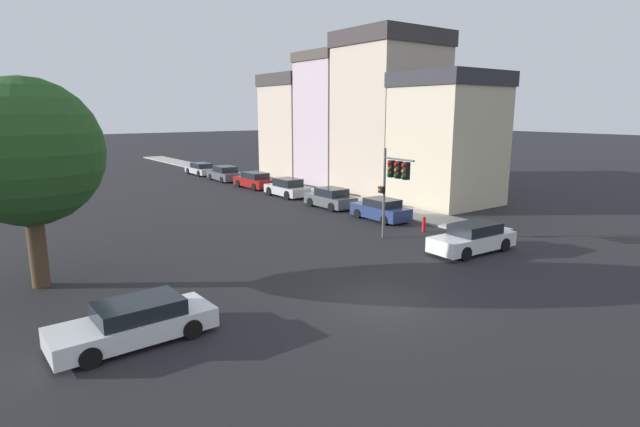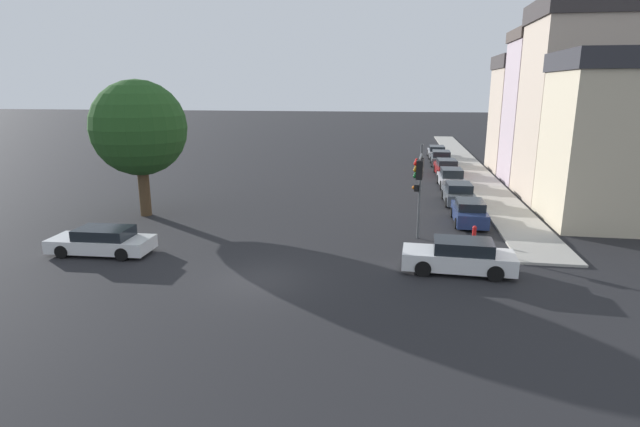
{
  "view_description": "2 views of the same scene",
  "coord_description": "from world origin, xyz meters",
  "px_view_note": "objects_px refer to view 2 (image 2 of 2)",
  "views": [
    {
      "loc": [
        -12.05,
        -12.56,
        6.86
      ],
      "look_at": [
        0.88,
        4.99,
        2.38
      ],
      "focal_mm": 28.0,
      "sensor_mm": 36.0,
      "label": 1
    },
    {
      "loc": [
        5.5,
        -18.58,
        7.66
      ],
      "look_at": [
        1.64,
        5.95,
        1.39
      ],
      "focal_mm": 28.0,
      "sensor_mm": 36.0,
      "label": 2
    }
  ],
  "objects_px": {
    "crossing_car_0": "(102,241)",
    "fire_hydrant": "(474,234)",
    "parked_car_1": "(458,194)",
    "traffic_signal": "(419,174)",
    "parked_car_3": "(446,168)",
    "parked_car_0": "(469,212)",
    "parked_car_4": "(441,158)",
    "crossing_car_1": "(459,257)",
    "parked_car_5": "(437,152)",
    "street_tree": "(139,128)",
    "parked_car_2": "(451,178)"
  },
  "relations": [
    {
      "from": "crossing_car_0",
      "to": "fire_hydrant",
      "type": "bearing_deg",
      "value": -167.93
    },
    {
      "from": "parked_car_1",
      "to": "crossing_car_0",
      "type": "bearing_deg",
      "value": 126.01
    },
    {
      "from": "traffic_signal",
      "to": "parked_car_3",
      "type": "bearing_deg",
      "value": -94.03
    },
    {
      "from": "parked_car_0",
      "to": "parked_car_4",
      "type": "height_order",
      "value": "parked_car_4"
    },
    {
      "from": "crossing_car_1",
      "to": "parked_car_4",
      "type": "xyz_separation_m",
      "value": [
        1.58,
        31.03,
        0.01
      ]
    },
    {
      "from": "crossing_car_0",
      "to": "traffic_signal",
      "type": "bearing_deg",
      "value": -166.63
    },
    {
      "from": "parked_car_1",
      "to": "parked_car_5",
      "type": "bearing_deg",
      "value": -1.42
    },
    {
      "from": "street_tree",
      "to": "crossing_car_1",
      "type": "relative_size",
      "value": 1.73
    },
    {
      "from": "traffic_signal",
      "to": "parked_car_5",
      "type": "relative_size",
      "value": 1.03
    },
    {
      "from": "traffic_signal",
      "to": "parked_car_5",
      "type": "bearing_deg",
      "value": -90.77
    },
    {
      "from": "parked_car_1",
      "to": "parked_car_4",
      "type": "xyz_separation_m",
      "value": [
        0.18,
        17.67,
        0.01
      ]
    },
    {
      "from": "parked_car_2",
      "to": "parked_car_4",
      "type": "relative_size",
      "value": 0.93
    },
    {
      "from": "parked_car_4",
      "to": "parked_car_5",
      "type": "height_order",
      "value": "parked_car_4"
    },
    {
      "from": "fire_hydrant",
      "to": "parked_car_0",
      "type": "bearing_deg",
      "value": 86.46
    },
    {
      "from": "street_tree",
      "to": "fire_hydrant",
      "type": "distance_m",
      "value": 20.02
    },
    {
      "from": "parked_car_3",
      "to": "parked_car_4",
      "type": "relative_size",
      "value": 1.01
    },
    {
      "from": "fire_hydrant",
      "to": "traffic_signal",
      "type": "bearing_deg",
      "value": -172.79
    },
    {
      "from": "parked_car_2",
      "to": "street_tree",
      "type": "bearing_deg",
      "value": 120.75
    },
    {
      "from": "parked_car_0",
      "to": "parked_car_1",
      "type": "distance_m",
      "value": 5.2
    },
    {
      "from": "crossing_car_1",
      "to": "parked_car_2",
      "type": "xyz_separation_m",
      "value": [
        1.47,
        19.29,
        0.02
      ]
    },
    {
      "from": "parked_car_0",
      "to": "parked_car_4",
      "type": "bearing_deg",
      "value": 0.15
    },
    {
      "from": "parked_car_0",
      "to": "street_tree",
      "type": "bearing_deg",
      "value": 93.61
    },
    {
      "from": "traffic_signal",
      "to": "street_tree",
      "type": "bearing_deg",
      "value": -6.15
    },
    {
      "from": "traffic_signal",
      "to": "parked_car_4",
      "type": "relative_size",
      "value": 1.06
    },
    {
      "from": "parked_car_2",
      "to": "parked_car_4",
      "type": "height_order",
      "value": "parked_car_2"
    },
    {
      "from": "crossing_car_0",
      "to": "parked_car_0",
      "type": "distance_m",
      "value": 19.71
    },
    {
      "from": "parked_car_2",
      "to": "fire_hydrant",
      "type": "distance_m",
      "value": 15.0
    },
    {
      "from": "crossing_car_0",
      "to": "parked_car_0",
      "type": "xyz_separation_m",
      "value": [
        17.89,
        8.28,
        0.06
      ]
    },
    {
      "from": "traffic_signal",
      "to": "parked_car_3",
      "type": "relative_size",
      "value": 1.06
    },
    {
      "from": "crossing_car_0",
      "to": "crossing_car_1",
      "type": "height_order",
      "value": "crossing_car_1"
    },
    {
      "from": "parked_car_4",
      "to": "traffic_signal",
      "type": "bearing_deg",
      "value": 174.65
    },
    {
      "from": "crossing_car_1",
      "to": "parked_car_4",
      "type": "bearing_deg",
      "value": -90.36
    },
    {
      "from": "crossing_car_0",
      "to": "parked_car_5",
      "type": "relative_size",
      "value": 1.0
    },
    {
      "from": "crossing_car_0",
      "to": "fire_hydrant",
      "type": "height_order",
      "value": "crossing_car_0"
    },
    {
      "from": "street_tree",
      "to": "parked_car_2",
      "type": "relative_size",
      "value": 1.89
    },
    {
      "from": "street_tree",
      "to": "traffic_signal",
      "type": "bearing_deg",
      "value": -10.97
    },
    {
      "from": "parked_car_4",
      "to": "parked_car_2",
      "type": "bearing_deg",
      "value": -179.01
    },
    {
      "from": "crossing_car_1",
      "to": "parked_car_5",
      "type": "distance_m",
      "value": 36.89
    },
    {
      "from": "crossing_car_0",
      "to": "crossing_car_1",
      "type": "xyz_separation_m",
      "value": [
        16.43,
        0.11,
        0.07
      ]
    },
    {
      "from": "parked_car_1",
      "to": "parked_car_2",
      "type": "distance_m",
      "value": 5.93
    },
    {
      "from": "parked_car_0",
      "to": "parked_car_2",
      "type": "bearing_deg",
      "value": 0.38
    },
    {
      "from": "parked_car_1",
      "to": "parked_car_3",
      "type": "bearing_deg",
      "value": -2.05
    },
    {
      "from": "crossing_car_0",
      "to": "parked_car_0",
      "type": "relative_size",
      "value": 1.17
    },
    {
      "from": "parked_car_3",
      "to": "fire_hydrant",
      "type": "distance_m",
      "value": 20.67
    },
    {
      "from": "crossing_car_1",
      "to": "parked_car_1",
      "type": "height_order",
      "value": "parked_car_1"
    },
    {
      "from": "parked_car_3",
      "to": "crossing_car_0",
      "type": "bearing_deg",
      "value": 142.27
    },
    {
      "from": "fire_hydrant",
      "to": "crossing_car_0",
      "type": "bearing_deg",
      "value": -166.0
    },
    {
      "from": "street_tree",
      "to": "parked_car_3",
      "type": "xyz_separation_m",
      "value": [
        19.6,
        17.87,
        -4.63
      ]
    },
    {
      "from": "street_tree",
      "to": "crossing_car_0",
      "type": "xyz_separation_m",
      "value": [
        1.57,
        -7.2,
        -4.71
      ]
    },
    {
      "from": "traffic_signal",
      "to": "parked_car_2",
      "type": "distance_m",
      "value": 15.94
    }
  ]
}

